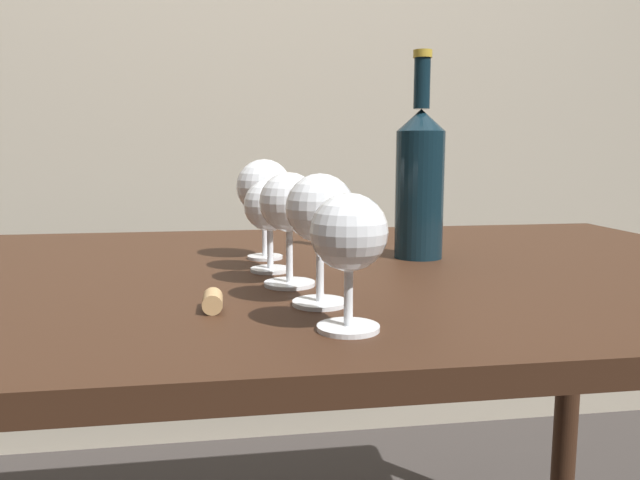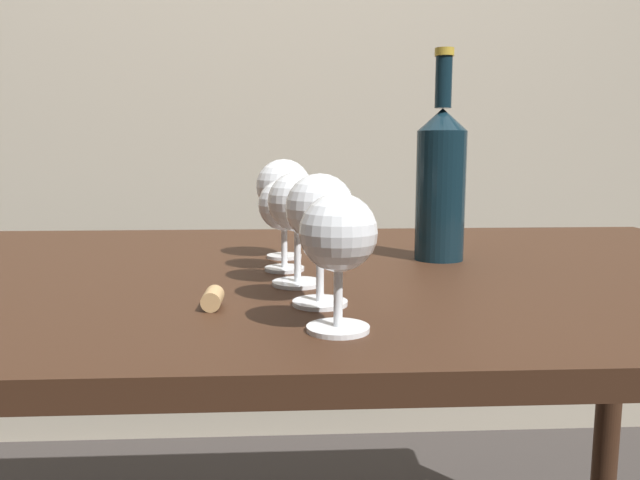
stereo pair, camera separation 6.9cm
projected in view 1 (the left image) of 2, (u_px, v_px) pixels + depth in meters
The scene contains 9 objects.
back_wall at pixel (248, 33), 1.88m from camera, with size 5.00×0.08×2.60m, color #B2A893.
dining_table at pixel (282, 322), 0.93m from camera, with size 1.56×0.89×0.77m.
wine_glass_merlot at pixel (349, 237), 0.59m from camera, with size 0.08×0.08×0.14m.
wine_glass_cabernet at pixel (320, 212), 0.68m from camera, with size 0.08×0.08×0.15m.
wine_glass_white at pixel (290, 206), 0.78m from camera, with size 0.08×0.08×0.15m.
wine_glass_amber at pixel (270, 207), 0.88m from camera, with size 0.07×0.07×0.13m.
wine_glass_chardonnay at pixel (264, 189), 0.98m from camera, with size 0.09×0.09×0.16m.
wine_bottle at pixel (420, 180), 0.99m from camera, with size 0.08×0.08×0.33m.
cork at pixel (213, 301), 0.67m from camera, with size 0.02×0.02×0.04m, color tan.
Camera 1 is at (-0.08, -0.90, 0.95)m, focal length 34.36 mm.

